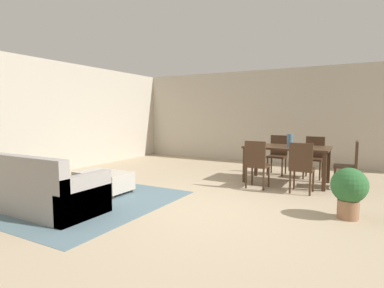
{
  "coord_description": "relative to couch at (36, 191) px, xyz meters",
  "views": [
    {
      "loc": [
        2.05,
        -3.96,
        1.42
      ],
      "look_at": [
        -1.01,
        1.57,
        0.81
      ],
      "focal_mm": 28.77,
      "sensor_mm": 36.0,
      "label": 1
    }
  ],
  "objects": [
    {
      "name": "vase_centerpiece",
      "position": [
        2.92,
        3.66,
        0.6
      ],
      "size": [
        0.12,
        0.12,
        0.26
      ],
      "primitive_type": "cylinder",
      "color": "slate",
      "rests_on": "dining_table"
    },
    {
      "name": "couch",
      "position": [
        0.0,
        0.0,
        0.0
      ],
      "size": [
        2.07,
        0.88,
        0.86
      ],
      "color": "gray",
      "rests_on": "ground_plane"
    },
    {
      "name": "dining_chair_near_left",
      "position": [
        2.47,
        2.87,
        0.23
      ],
      "size": [
        0.41,
        0.41,
        0.92
      ],
      "color": "#422B1C",
      "rests_on": "ground_plane"
    },
    {
      "name": "area_rug",
      "position": [
        0.07,
        0.64,
        -0.29
      ],
      "size": [
        3.0,
        2.8,
        0.01
      ],
      "primitive_type": "cube",
      "color": "slate",
      "rests_on": "ground_plane"
    },
    {
      "name": "dining_chair_far_right",
      "position": [
        3.29,
        4.48,
        0.23
      ],
      "size": [
        0.41,
        0.41,
        0.92
      ],
      "color": "#422B1C",
      "rests_on": "ground_plane"
    },
    {
      "name": "wall_back",
      "position": [
        2.15,
        6.17,
        1.06
      ],
      "size": [
        9.0,
        0.12,
        2.7
      ],
      "primitive_type": "cube",
      "color": "#BCB2A0",
      "rests_on": "ground_plane"
    },
    {
      "name": "dining_table",
      "position": [
        2.87,
        3.67,
        0.38
      ],
      "size": [
        1.65,
        0.91,
        0.76
      ],
      "color": "#422B1C",
      "rests_on": "ground_plane"
    },
    {
      "name": "ottoman_table",
      "position": [
        0.13,
        1.23,
        -0.07
      ],
      "size": [
        0.99,
        0.59,
        0.38
      ],
      "color": "#B7AD9E",
      "rests_on": "ground_plane"
    },
    {
      "name": "ground_plane",
      "position": [
        2.15,
        1.17,
        -0.29
      ],
      "size": [
        10.8,
        10.8,
        0.0
      ],
      "primitive_type": "plane",
      "color": "tan"
    },
    {
      "name": "potted_plant",
      "position": [
        4.09,
        1.81,
        0.12
      ],
      "size": [
        0.48,
        0.48,
        0.7
      ],
      "color": "#996B4C",
      "rests_on": "ground_plane"
    },
    {
      "name": "wall_left",
      "position": [
        -2.35,
        1.67,
        1.06
      ],
      "size": [
        0.12,
        11.0,
        2.7
      ],
      "primitive_type": "cube",
      "color": "#BCB2A0",
      "rests_on": "ground_plane"
    },
    {
      "name": "dining_chair_head_east",
      "position": [
        4.04,
        3.68,
        0.23
      ],
      "size": [
        0.42,
        0.42,
        0.92
      ],
      "color": "#422B1C",
      "rests_on": "ground_plane"
    },
    {
      "name": "dining_chair_far_left",
      "position": [
        2.48,
        4.51,
        0.23
      ],
      "size": [
        0.41,
        0.41,
        0.92
      ],
      "color": "#422B1C",
      "rests_on": "ground_plane"
    },
    {
      "name": "dining_chair_near_right",
      "position": [
        3.29,
        2.88,
        0.23
      ],
      "size": [
        0.41,
        0.41,
        0.92
      ],
      "color": "#422B1C",
      "rests_on": "ground_plane"
    }
  ]
}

